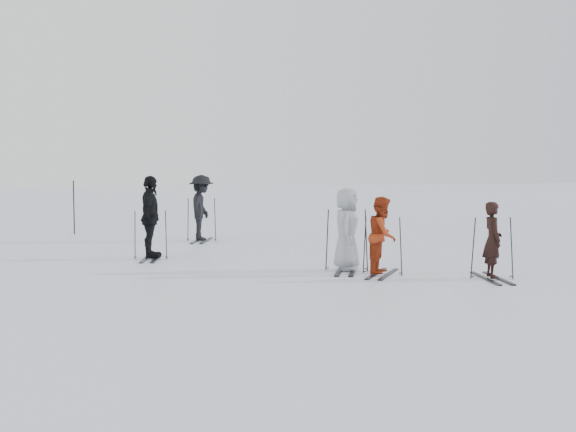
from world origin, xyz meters
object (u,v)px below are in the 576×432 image
object	(u,v)px
skier_red	(383,236)
skier_uphill_far	(201,209)
piste_marker	(74,207)
skier_near_dark	(493,241)
skier_grey	(347,230)
skier_uphill_left	(150,218)

from	to	relation	value
skier_red	skier_uphill_far	distance (m)	8.03
skier_uphill_far	piste_marker	distance (m)	4.98
skier_near_dark	skier_grey	distance (m)	3.01
skier_near_dark	skier_uphill_far	size ratio (longest dim) A/B	0.78
piste_marker	skier_grey	bearing A→B (deg)	-63.59
skier_red	piste_marker	distance (m)	12.61
skier_red	skier_grey	distance (m)	0.88
skier_red	skier_uphill_left	world-z (taller)	skier_uphill_left
skier_grey	piste_marker	xyz separation A→B (m)	(-5.22, 10.51, 0.01)
skier_near_dark	skier_uphill_left	distance (m)	7.96
skier_grey	skier_uphill_left	distance (m)	4.95
skier_uphill_far	skier_grey	bearing A→B (deg)	-144.23
skier_near_dark	skier_uphill_far	bearing A→B (deg)	39.28
skier_uphill_far	piste_marker	world-z (taller)	skier_uphill_far
skier_red	skier_uphill_far	world-z (taller)	skier_uphill_far
piste_marker	skier_near_dark	bearing A→B (deg)	-58.89
skier_red	skier_uphill_left	bearing A→B (deg)	84.68
skier_grey	piste_marker	distance (m)	11.74
skier_near_dark	skier_grey	world-z (taller)	skier_grey
skier_uphill_left	skier_uphill_far	world-z (taller)	skier_uphill_left
piste_marker	skier_red	bearing A→B (deg)	-63.10
skier_red	skier_uphill_left	size ratio (longest dim) A/B	0.80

